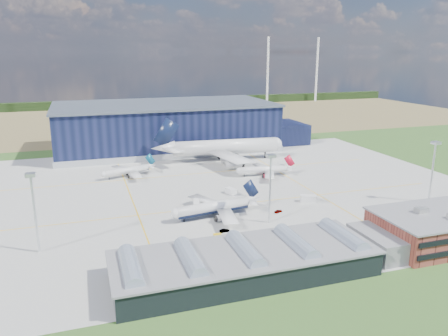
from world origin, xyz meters
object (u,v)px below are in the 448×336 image
airliner_regional (127,167)px  car_b (225,231)px  gse_van_c (441,212)px  car_a (278,211)px  airliner_navy (213,202)px  light_mast_center (270,177)px  light_mast_west (33,200)px  gse_tug_a (218,238)px  gse_tug_b (249,236)px  airliner_widebody (226,139)px  hangar (170,128)px  airliner_red (263,166)px  gse_van_b (231,191)px  gse_van_a (308,199)px  light_mast_east (434,162)px  airstair (197,206)px  gse_tug_c (150,167)px

airliner_regional → car_b: size_ratio=8.48×
gse_van_c → car_a: size_ratio=1.59×
airliner_navy → light_mast_center: bearing=137.9°
light_mast_west → gse_tug_a: bearing=-9.6°
gse_tug_b → airliner_widebody: bearing=98.0°
hangar → light_mast_center: 125.07m
airliner_navy → airliner_red: bearing=-139.5°
light_mast_west → gse_van_b: size_ratio=4.51×
gse_van_a → airliner_widebody: bearing=32.0°
hangar → light_mast_east: 144.23m
airliner_regional → car_a: (45.05, -62.61, -3.87)m
hangar → gse_van_a: hangar is taller
gse_tug_a → gse_tug_b: size_ratio=1.42×
airliner_red → gse_van_c: 75.23m
gse_tug_a → gse_van_b: (18.11, 40.37, 0.35)m
gse_van_c → airliner_navy: bearing=74.7°
hangar → gse_van_c: (65.50, -137.57, -10.42)m
hangar → gse_van_b: size_ratio=28.43×
light_mast_east → airstair: light_mast_east is taller
airliner_regional → gse_van_b: size_ratio=5.30×
light_mast_center → gse_tug_a: light_mast_center is taller
gse_van_b → light_mast_east: bearing=-41.9°
light_mast_west → light_mast_east: same height
airliner_navy → car_b: 14.61m
gse_van_b → car_a: 26.15m
hangar → airliner_navy: (-8.81, -114.04, -6.14)m
airliner_regional → gse_van_b: (36.13, -38.04, -3.24)m
airliner_navy → gse_van_b: airliner_navy is taller
airliner_red → airstair: (-39.74, -33.89, -2.96)m
car_a → gse_tug_a: bearing=98.4°
airliner_regional → car_b: bearing=88.0°
gse_van_c → airliner_regional: bearing=51.6°
car_a → gse_van_b: bearing=-2.0°
light_mast_center → gse_van_c: bearing=-12.4°
gse_tug_a → gse_tug_b: bearing=3.1°
airliner_red → airstair: airliner_red is taller
gse_van_b → gse_tug_a: bearing=-130.6°
airliner_red → gse_van_b: (-22.32, -20.04, -3.38)m
car_b → airliner_red: bearing=-37.2°
light_mast_center → airliner_regional: bearing=118.7°
airliner_red → light_mast_center: bearing=76.9°
gse_tug_a → gse_van_c: 78.67m
gse_tug_a → car_b: (3.84, 5.43, -0.30)m
gse_tug_c → airliner_navy: bearing=-61.6°
light_mast_center → car_a: (6.79, 7.39, -14.90)m
light_mast_center → gse_tug_c: size_ratio=7.22×
gse_van_b → gse_van_c: 75.19m
gse_van_c → airliner_red: bearing=32.7°
airliner_regional → gse_tug_a: (18.02, -78.40, -3.58)m
gse_van_a → gse_tug_c: 83.06m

